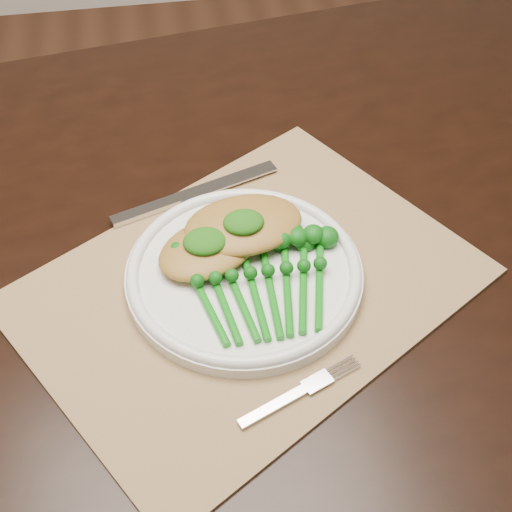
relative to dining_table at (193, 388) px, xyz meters
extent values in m
plane|color=#56311D|center=(0.07, 0.00, -0.38)|extent=(4.00, 4.00, 0.00)
cube|color=black|center=(0.00, 0.00, 0.35)|extent=(1.72, 1.13, 0.04)
cube|color=olive|center=(0.08, -0.11, 0.38)|extent=(0.61, 0.57, 0.00)
cylinder|color=silver|center=(0.07, -0.10, 0.39)|extent=(0.27, 0.27, 0.02)
torus|color=silver|center=(0.07, -0.10, 0.39)|extent=(0.27, 0.27, 0.01)
cube|color=silver|center=(-0.03, 0.03, 0.38)|extent=(0.09, 0.04, 0.01)
cube|color=silver|center=(0.08, 0.06, 0.38)|extent=(0.14, 0.06, 0.00)
cube|color=silver|center=(0.08, -0.27, 0.38)|extent=(0.08, 0.04, 0.00)
ellipsoid|color=#A4772F|center=(0.04, -0.07, 0.41)|extent=(0.15, 0.14, 0.03)
ellipsoid|color=#A4772F|center=(0.08, -0.05, 0.41)|extent=(0.16, 0.12, 0.03)
ellipsoid|color=#11460A|center=(0.03, -0.08, 0.42)|extent=(0.05, 0.04, 0.02)
ellipsoid|color=#11460A|center=(0.08, -0.06, 0.43)|extent=(0.05, 0.04, 0.02)
camera|label=1|loc=(0.00, -0.64, 1.01)|focal=50.00mm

